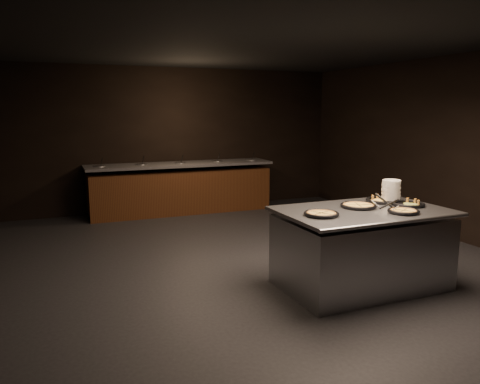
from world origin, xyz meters
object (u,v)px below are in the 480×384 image
(serving_counter, at_px, (361,250))
(plate_stack, at_px, (391,191))
(pan_veggie_whole, at_px, (321,214))
(pan_cheese_whole, at_px, (358,206))

(serving_counter, bearing_deg, plate_stack, 24.66)
(serving_counter, relative_size, plate_stack, 7.47)
(serving_counter, bearing_deg, pan_veggie_whole, -171.62)
(plate_stack, relative_size, pan_veggie_whole, 0.68)
(serving_counter, distance_m, plate_stack, 0.94)
(pan_veggie_whole, height_order, pan_cheese_whole, same)
(plate_stack, bearing_deg, serving_counter, -154.65)
(serving_counter, distance_m, pan_cheese_whole, 0.51)
(serving_counter, height_order, pan_cheese_whole, pan_cheese_whole)
(serving_counter, height_order, plate_stack, plate_stack)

